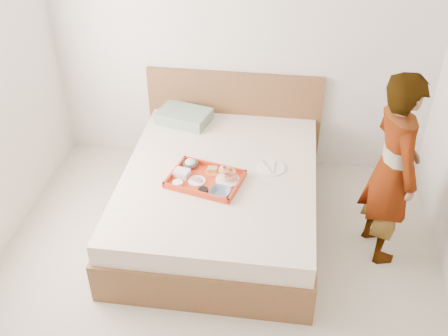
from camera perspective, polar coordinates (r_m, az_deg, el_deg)
ground at (r=3.93m, az=-1.94°, el=-15.49°), size 3.50×4.00×0.01m
wall_back at (r=4.77m, az=1.80°, el=14.16°), size 3.50×0.01×2.60m
bed at (r=4.44m, az=-0.46°, el=-3.22°), size 1.65×2.00×0.53m
headboard at (r=5.11m, az=1.09°, el=5.44°), size 1.65×0.06×0.95m
pillow at (r=4.93m, az=-4.34°, el=5.60°), size 0.53×0.42×0.11m
tray at (r=4.17m, az=-2.03°, el=-1.20°), size 0.64×0.53×0.05m
prawn_plate at (r=4.16m, az=0.41°, el=-1.29°), size 0.23×0.23×0.01m
navy_bowl_big at (r=4.01m, az=-0.43°, el=-2.68°), size 0.19×0.19×0.04m
sauce_dish at (r=4.04m, az=-2.26°, el=-2.46°), size 0.10×0.10×0.03m
meat_plate at (r=4.16m, az=-2.96°, el=-1.40°), size 0.17×0.17×0.01m
bread_plate at (r=4.26m, az=-1.11°, el=-0.36°), size 0.16×0.16×0.01m
salad_bowl at (r=4.32m, az=-3.65°, el=0.39°), size 0.15×0.15×0.04m
plastic_tub at (r=4.22m, az=-4.58°, el=-0.55°), size 0.14×0.12×0.05m
cheese_round at (r=4.13m, az=-5.04°, el=-1.67°), size 0.10×0.10×0.03m
dinner_plate at (r=4.34m, az=5.12°, el=0.02°), size 0.26×0.26×0.01m
person at (r=4.07m, az=17.72°, el=-0.16°), size 0.52×0.65×1.57m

